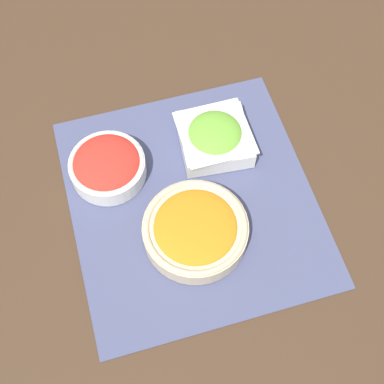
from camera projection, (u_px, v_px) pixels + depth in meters
name	position (u px, v px, depth m)	size (l,w,h in m)	color
ground_plane	(192.00, 200.00, 1.01)	(3.00, 3.00, 0.00)	#422D1E
placemat	(192.00, 200.00, 1.00)	(0.49, 0.45, 0.00)	#474C70
carrot_bowl	(195.00, 229.00, 0.94)	(0.19, 0.19, 0.05)	beige
lettuce_bowl	(215.00, 137.00, 1.03)	(0.14, 0.14, 0.06)	white
tomato_bowl	(107.00, 165.00, 1.00)	(0.14, 0.14, 0.06)	white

